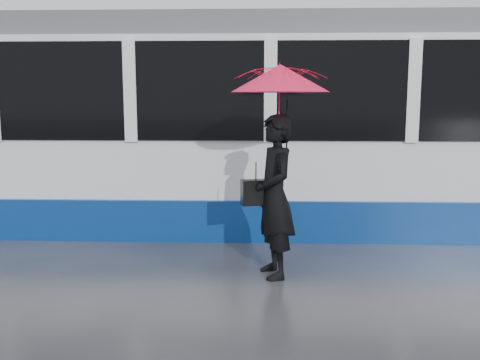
{
  "coord_description": "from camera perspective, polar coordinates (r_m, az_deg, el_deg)",
  "views": [
    {
      "loc": [
        1.01,
        -6.38,
        2.09
      ],
      "look_at": [
        0.76,
        0.14,
        1.1
      ],
      "focal_mm": 40.0,
      "sensor_mm": 36.0,
      "label": 1
    }
  ],
  "objects": [
    {
      "name": "ground",
      "position": [
        6.79,
        -6.56,
        -9.36
      ],
      "size": [
        90.0,
        90.0,
        0.0
      ],
      "primitive_type": "plane",
      "color": "#28282D",
      "rests_on": "ground"
    },
    {
      "name": "umbrella",
      "position": [
        6.17,
        4.28,
        8.74
      ],
      "size": [
        1.39,
        1.39,
        1.3
      ],
      "rotation": [
        0.0,
        0.0,
        0.27
      ],
      "color": "#F51465",
      "rests_on": "ground"
    },
    {
      "name": "tram",
      "position": [
        9.0,
        -6.55,
        5.69
      ],
      "size": [
        26.0,
        2.56,
        3.35
      ],
      "color": "white",
      "rests_on": "ground"
    },
    {
      "name": "handbag",
      "position": [
        6.28,
        1.7,
        -1.32
      ],
      "size": [
        0.37,
        0.24,
        0.48
      ],
      "rotation": [
        0.0,
        0.0,
        0.27
      ],
      "color": "black",
      "rests_on": "ground"
    },
    {
      "name": "rails",
      "position": [
        9.18,
        -4.19,
        -4.5
      ],
      "size": [
        34.0,
        1.51,
        0.02
      ],
      "color": "#3F3D38",
      "rests_on": "ground"
    },
    {
      "name": "woman",
      "position": [
        6.27,
        3.71,
        -1.78
      ],
      "size": [
        0.63,
        0.8,
        1.92
      ],
      "primitive_type": "imported",
      "rotation": [
        0.0,
        0.0,
        -1.3
      ],
      "color": "black",
      "rests_on": "ground"
    }
  ]
}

